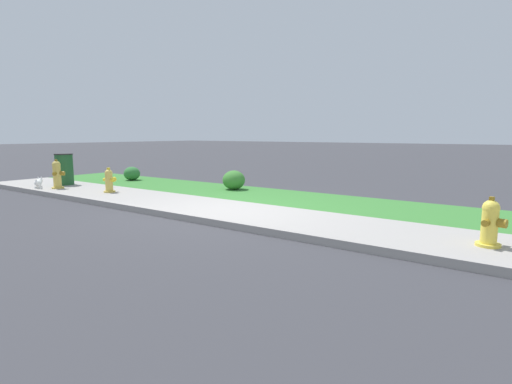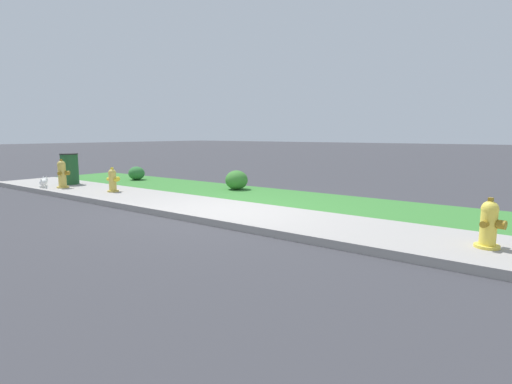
# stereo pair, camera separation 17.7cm
# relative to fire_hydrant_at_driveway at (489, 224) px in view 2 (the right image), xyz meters

# --- Properties ---
(ground_plane) EXTENTS (120.00, 120.00, 0.00)m
(ground_plane) POSITION_rel_fire_hydrant_at_driveway_xyz_m (-4.52, -0.09, -0.33)
(ground_plane) COLOR #38383D
(sidewalk_pavement) EXTENTS (18.00, 2.05, 0.01)m
(sidewalk_pavement) POSITION_rel_fire_hydrant_at_driveway_xyz_m (-4.52, -0.09, -0.32)
(sidewalk_pavement) COLOR #9E9993
(sidewalk_pavement) RESTS_ON ground
(grass_verge) EXTENTS (18.00, 2.23, 0.01)m
(grass_verge) POSITION_rel_fire_hydrant_at_driveway_xyz_m (-4.52, 2.05, -0.32)
(grass_verge) COLOR #387A33
(grass_verge) RESTS_ON ground
(street_curb) EXTENTS (18.00, 0.16, 0.12)m
(street_curb) POSITION_rel_fire_hydrant_at_driveway_xyz_m (-4.52, -1.19, -0.27)
(street_curb) COLOR #9E9993
(street_curb) RESTS_ON ground
(fire_hydrant_at_driveway) EXTENTS (0.37, 0.40, 0.69)m
(fire_hydrant_at_driveway) POSITION_rel_fire_hydrant_at_driveway_xyz_m (0.00, 0.00, 0.00)
(fire_hydrant_at_driveway) COLOR yellow
(fire_hydrant_at_driveway) RESTS_ON ground
(fire_hydrant_far_end) EXTENTS (0.36, 0.36, 0.82)m
(fire_hydrant_far_end) POSITION_rel_fire_hydrant_at_driveway_xyz_m (-10.44, -0.34, 0.07)
(fire_hydrant_far_end) COLOR gold
(fire_hydrant_far_end) RESTS_ON ground
(fire_hydrant_by_grass_verge) EXTENTS (0.38, 0.35, 0.65)m
(fire_hydrant_by_grass_verge) POSITION_rel_fire_hydrant_at_driveway_xyz_m (-8.61, 0.05, -0.02)
(fire_hydrant_by_grass_verge) COLOR gold
(fire_hydrant_by_grass_verge) RESTS_ON ground
(small_white_dog) EXTENTS (0.40, 0.36, 0.41)m
(small_white_dog) POSITION_rel_fire_hydrant_at_driveway_xyz_m (-10.20, -0.98, -0.08)
(small_white_dog) COLOR white
(small_white_dog) RESTS_ON ground
(trash_bin) EXTENTS (0.52, 0.52, 0.94)m
(trash_bin) POSITION_rel_fire_hydrant_at_driveway_xyz_m (-11.07, 0.22, 0.14)
(trash_bin) COLOR #1E5128
(trash_bin) RESTS_ON ground
(shrub_bush_far_verge) EXTENTS (0.62, 0.62, 0.53)m
(shrub_bush_far_verge) POSITION_rel_fire_hydrant_at_driveway_xyz_m (-6.33, 2.39, -0.06)
(shrub_bush_far_verge) COLOR #3D7F33
(shrub_bush_far_verge) RESTS_ON ground
(shrub_bush_mid_verge) EXTENTS (0.52, 0.52, 0.45)m
(shrub_bush_mid_verge) POSITION_rel_fire_hydrant_at_driveway_xyz_m (-10.46, 2.17, -0.10)
(shrub_bush_mid_verge) COLOR #337538
(shrub_bush_mid_verge) RESTS_ON ground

